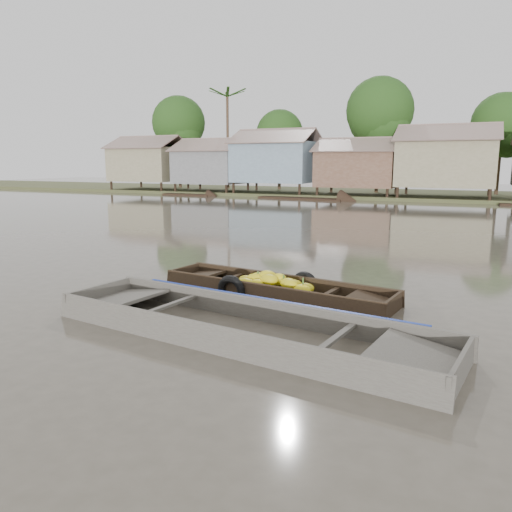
% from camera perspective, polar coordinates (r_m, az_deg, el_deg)
% --- Properties ---
extents(ground, '(120.00, 120.00, 0.00)m').
position_cam_1_polar(ground, '(10.53, -3.77, -4.57)').
color(ground, '#4C463A').
rests_on(ground, ground).
extents(riverbank, '(120.00, 12.47, 10.22)m').
position_cam_1_polar(riverbank, '(40.88, 21.91, 10.44)').
color(riverbank, '#384723').
rests_on(riverbank, ground).
extents(banana_boat, '(5.22, 1.97, 0.70)m').
position_cam_1_polar(banana_boat, '(10.57, 1.88, -3.83)').
color(banana_boat, black).
rests_on(banana_boat, ground).
extents(viewer_boat, '(6.99, 2.72, 0.55)m').
position_cam_1_polar(viewer_boat, '(8.16, -1.44, -8.83)').
color(viewer_boat, '#48443D').
rests_on(viewer_boat, ground).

